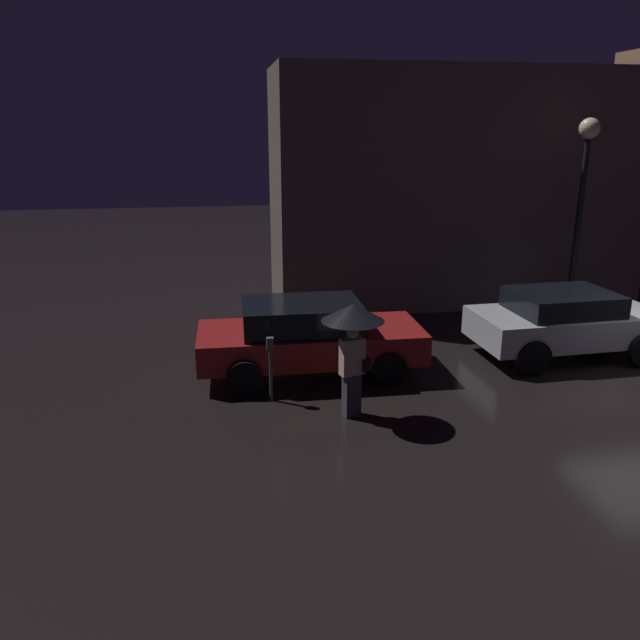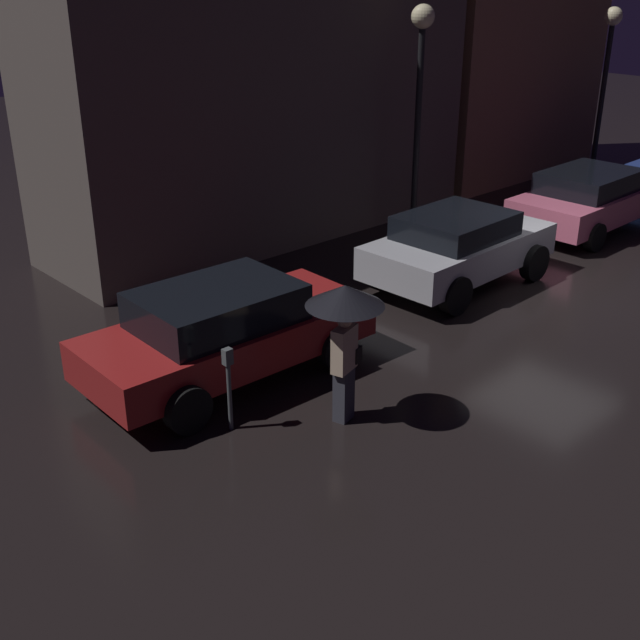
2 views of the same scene
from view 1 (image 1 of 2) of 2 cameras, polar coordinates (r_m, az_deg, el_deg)
building_facade_left at (r=17.92m, az=12.26°, el=11.71°), size 9.96×3.00×6.18m
parked_car_red at (r=12.22m, az=-1.11°, el=-1.46°), size 4.41×2.02×1.45m
parked_car_silver at (r=14.15m, az=21.52°, el=-0.09°), size 3.98×2.04×1.41m
pedestrian_with_umbrella at (r=10.12m, az=3.02°, el=-0.65°), size 1.03×1.03×1.96m
parking_meter at (r=10.99m, az=-4.54°, el=-3.83°), size 0.12×0.10×1.18m
street_lamp_near at (r=16.64m, az=23.00°, el=12.19°), size 0.49×0.49×4.91m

